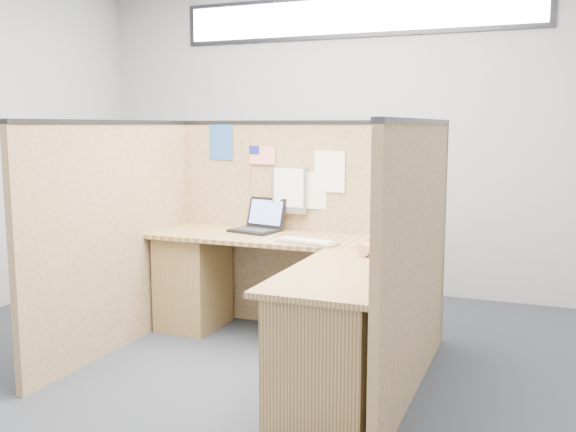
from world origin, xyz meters
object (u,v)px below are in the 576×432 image
at_px(laptop, 258,223).
at_px(keyboard, 307,242).
at_px(l_desk, 290,301).
at_px(mouse, 377,243).

xyz_separation_m(laptop, keyboard, (0.52, -0.36, -0.04)).
xyz_separation_m(l_desk, keyboard, (0.04, 0.19, 0.35)).
bearing_deg(laptop, keyboard, -22.32).
height_order(keyboard, mouse, mouse).
bearing_deg(l_desk, mouse, 27.50).
distance_m(laptop, mouse, 1.02).
distance_m(l_desk, mouse, 0.66).
bearing_deg(mouse, keyboard, -171.67).
relative_size(laptop, keyboard, 0.86).
height_order(l_desk, mouse, mouse).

